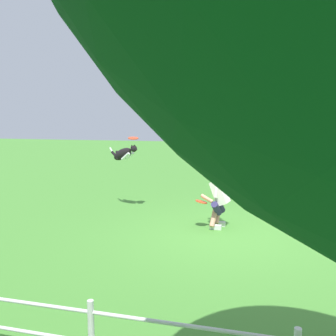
% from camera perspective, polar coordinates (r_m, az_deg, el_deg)
% --- Properties ---
extents(ground_plane, '(60.00, 60.00, 0.00)m').
position_cam_1_polar(ground_plane, '(7.67, 9.50, -10.64)').
color(ground_plane, '#478A33').
extents(person, '(0.65, 0.66, 1.29)m').
position_cam_1_polar(person, '(8.03, 7.98, -4.60)').
color(person, silver).
rests_on(person, ground_plane).
extents(dog, '(0.99, 0.53, 0.53)m').
position_cam_1_polar(dog, '(9.61, -7.04, 2.25)').
color(dog, black).
extents(frisbee_flying, '(0.33, 0.33, 0.07)m').
position_cam_1_polar(frisbee_flying, '(9.31, -5.55, 4.74)').
color(frisbee_flying, '#F64724').
extents(frisbee_held, '(0.32, 0.33, 0.11)m').
position_cam_1_polar(frisbee_held, '(7.93, 5.32, -5.36)').
color(frisbee_held, '#EB481F').
rests_on(frisbee_held, person).
extents(training_cone, '(0.31, 0.31, 0.35)m').
position_cam_1_polar(training_cone, '(9.04, 16.50, -6.85)').
color(training_cone, orange).
rests_on(training_cone, ground_plane).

